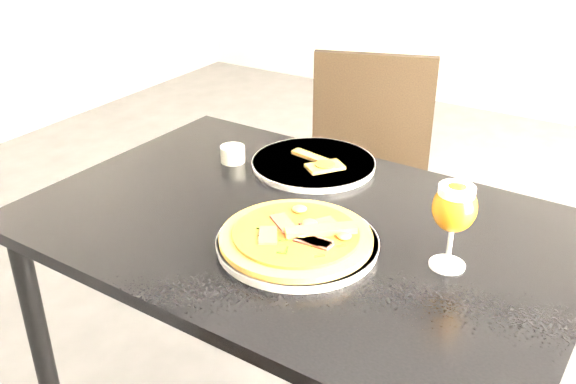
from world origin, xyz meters
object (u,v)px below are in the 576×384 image
Objects in this scene: pizza at (297,236)px; beer_glass at (455,208)px; dining_table at (298,255)px; chair_far at (365,185)px.

beer_glass reaches higher than pizza.
beer_glass reaches higher than dining_table.
dining_table is at bearing 179.90° from beer_glass.
pizza reaches higher than dining_table.
beer_glass is (0.50, -0.70, 0.38)m from chair_far.
pizza is 1.76× the size of beer_glass.
beer_glass is at bearing -74.34° from chair_far.
pizza is at bearing -94.70° from chair_far.
beer_glass is (0.28, 0.10, 0.10)m from pizza.
chair_far is 5.12× the size of beer_glass.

